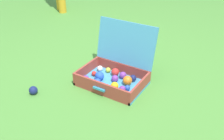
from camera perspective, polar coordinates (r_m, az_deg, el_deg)
The scene contains 3 objects.
ground_plane at distance 2.24m, azimuth -1.84°, elevation -2.61°, with size 16.00×16.00×0.00m, color #4C8C38.
open_suitcase at distance 2.18m, azimuth 0.75°, elevation -0.22°, with size 0.56×0.49×0.50m.
stray_ball_on_grass at distance 2.16m, azimuth -17.59°, elevation -4.47°, with size 0.07×0.07×0.07m, color navy.
Camera 1 is at (1.04, -1.56, 1.22)m, focal length 39.90 mm.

